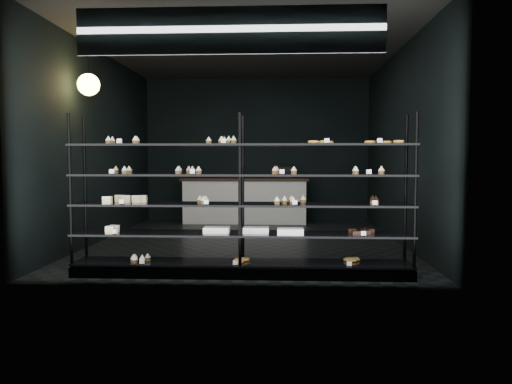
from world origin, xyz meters
TOP-DOWN VIEW (x-y plane):
  - room at (0.00, 0.00)m, footprint 5.01×6.01m
  - display_shelf at (0.07, -2.45)m, footprint 4.00×0.50m
  - signage at (0.00, -2.93)m, footprint 3.30×0.05m
  - pendant_lamp at (-2.20, -1.23)m, footprint 0.31×0.31m
  - service_counter at (-0.22, 2.50)m, footprint 2.74×0.65m

SIDE VIEW (x-z plane):
  - service_counter at x=-0.22m, z-range -0.11..1.12m
  - display_shelf at x=0.07m, z-range -0.33..1.58m
  - room at x=0.00m, z-range 0.00..3.20m
  - pendant_lamp at x=-2.20m, z-range 2.01..2.89m
  - signage at x=0.00m, z-range 2.50..3.00m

